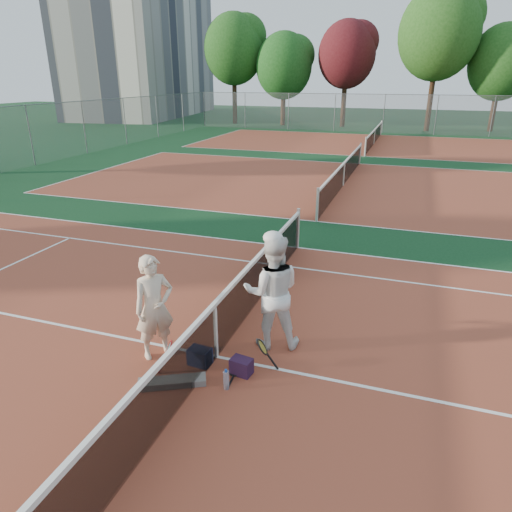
% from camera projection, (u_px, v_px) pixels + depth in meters
% --- Properties ---
extents(ground, '(130.00, 130.00, 0.00)m').
position_uv_depth(ground, '(217.00, 357.00, 7.58)').
color(ground, '#0E3318').
rests_on(ground, ground).
extents(court_main, '(23.77, 10.97, 0.01)m').
position_uv_depth(court_main, '(217.00, 357.00, 7.58)').
color(court_main, brown).
rests_on(court_main, ground).
extents(court_far_a, '(23.77, 10.97, 0.01)m').
position_uv_depth(court_far_a, '(343.00, 185.00, 19.46)').
color(court_far_a, brown).
rests_on(court_far_a, ground).
extents(court_far_b, '(23.77, 10.97, 0.01)m').
position_uv_depth(court_far_b, '(374.00, 144.00, 31.33)').
color(court_far_b, brown).
rests_on(court_far_b, ground).
extents(net_main, '(0.10, 10.98, 1.02)m').
position_uv_depth(net_main, '(216.00, 330.00, 7.39)').
color(net_main, black).
rests_on(net_main, ground).
extents(net_far_a, '(0.10, 10.98, 1.02)m').
position_uv_depth(net_far_a, '(344.00, 174.00, 19.27)').
color(net_far_a, black).
rests_on(net_far_a, ground).
extents(net_far_b, '(0.10, 10.98, 1.02)m').
position_uv_depth(net_far_b, '(374.00, 136.00, 31.15)').
color(net_far_b, black).
rests_on(net_far_b, ground).
extents(fence_back, '(32.00, 0.06, 3.00)m').
position_uv_depth(fence_back, '(384.00, 114.00, 36.94)').
color(fence_back, slate).
rests_on(fence_back, ground).
extents(apartment_block, '(12.96, 23.18, 15.00)m').
position_uv_depth(apartment_block, '(143.00, 46.00, 51.98)').
color(apartment_block, beige).
rests_on(apartment_block, ground).
extents(player_a, '(0.74, 0.77, 1.77)m').
position_uv_depth(player_a, '(154.00, 307.00, 7.33)').
color(player_a, beige).
rests_on(player_a, ground).
extents(player_b, '(1.16, 1.02, 2.00)m').
position_uv_depth(player_b, '(272.00, 292.00, 7.60)').
color(player_b, white).
rests_on(player_b, ground).
extents(racket_red, '(0.36, 0.36, 0.56)m').
position_uv_depth(racket_red, '(169.00, 357.00, 7.08)').
color(racket_red, maroon).
rests_on(racket_red, ground).
extents(racket_black_held, '(0.40, 0.35, 0.52)m').
position_uv_depth(racket_black_held, '(262.00, 355.00, 7.17)').
color(racket_black_held, black).
rests_on(racket_black_held, ground).
extents(racket_spare, '(0.32, 0.62, 0.03)m').
position_uv_depth(racket_spare, '(236.00, 371.00, 7.20)').
color(racket_spare, black).
rests_on(racket_spare, ground).
extents(sports_bag_navy, '(0.38, 0.28, 0.28)m').
position_uv_depth(sports_bag_navy, '(200.00, 356.00, 7.35)').
color(sports_bag_navy, black).
rests_on(sports_bag_navy, ground).
extents(sports_bag_purple, '(0.36, 0.27, 0.27)m').
position_uv_depth(sports_bag_purple, '(241.00, 366.00, 7.11)').
color(sports_bag_purple, black).
rests_on(sports_bag_purple, ground).
extents(net_cover_canvas, '(1.01, 0.67, 0.11)m').
position_uv_depth(net_cover_canvas, '(172.00, 382.00, 6.87)').
color(net_cover_canvas, '#64605A').
rests_on(net_cover_canvas, ground).
extents(water_bottle, '(0.09, 0.09, 0.30)m').
position_uv_depth(water_bottle, '(226.00, 380.00, 6.76)').
color(water_bottle, '#ABBDD9').
rests_on(water_bottle, ground).
extents(tree_back_0, '(5.57, 5.57, 9.89)m').
position_uv_depth(tree_back_0, '(234.00, 49.00, 42.55)').
color(tree_back_0, '#382314').
rests_on(tree_back_0, ground).
extents(tree_back_1, '(5.12, 5.12, 8.18)m').
position_uv_depth(tree_back_1, '(284.00, 66.00, 41.65)').
color(tree_back_1, '#382314').
rests_on(tree_back_1, ground).
extents(tree_back_maroon, '(5.01, 5.01, 9.00)m').
position_uv_depth(tree_back_maroon, '(347.00, 55.00, 39.98)').
color(tree_back_maroon, '#382314').
rests_on(tree_back_maroon, ground).
extents(tree_back_3, '(6.31, 6.31, 11.17)m').
position_uv_depth(tree_back_3, '(439.00, 33.00, 36.07)').
color(tree_back_3, '#382314').
rests_on(tree_back_3, ground).
extents(tree_back_4, '(5.15, 5.15, 8.34)m').
position_uv_depth(tree_back_4, '(502.00, 63.00, 36.52)').
color(tree_back_4, '#382314').
rests_on(tree_back_4, ground).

